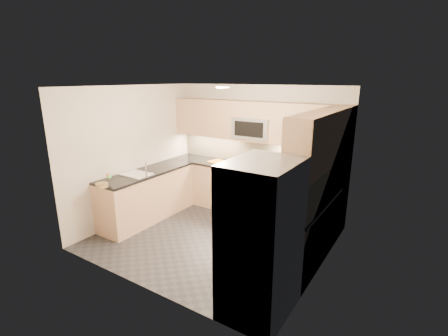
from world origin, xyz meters
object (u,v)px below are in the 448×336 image
gas_range (249,191)px  cutting_board (220,162)px  refrigerator (261,240)px  microwave (254,128)px  fruit_basket (102,185)px  utensil_bowl (325,175)px

gas_range → cutting_board: cutting_board is taller
refrigerator → microwave: bearing=119.6°
gas_range → refrigerator: (1.45, -2.43, 0.45)m
fruit_basket → microwave: bearing=59.4°
utensil_bowl → fruit_basket: bearing=-141.6°
gas_range → microwave: size_ratio=1.20×
utensil_bowl → cutting_board: size_ratio=0.68×
gas_range → utensil_bowl: (1.45, -0.01, 0.57)m
microwave → cutting_board: (-0.70, -0.12, -0.75)m
utensil_bowl → cutting_board: bearing=179.5°
utensil_bowl → fruit_basket: size_ratio=1.62×
gas_range → fruit_basket: (-1.44, -2.30, 0.52)m
utensil_bowl → gas_range: bearing=179.5°
fruit_basket → cutting_board: bearing=72.3°
utensil_bowl → fruit_basket: (-2.89, -2.29, -0.05)m
refrigerator → utensil_bowl: (0.00, 2.41, 0.13)m
microwave → refrigerator: 3.04m
gas_range → cutting_board: 0.86m
utensil_bowl → microwave: bearing=174.6°
microwave → utensil_bowl: 1.61m
refrigerator → fruit_basket: size_ratio=9.54×
gas_range → microwave: bearing=90.0°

